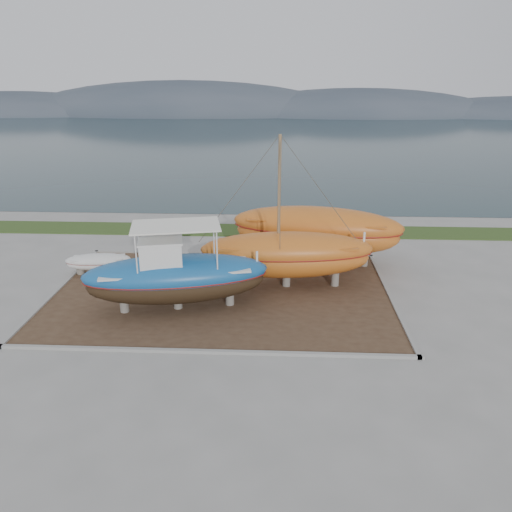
# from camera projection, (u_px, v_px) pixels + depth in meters

# --- Properties ---
(ground) EXTENTS (140.00, 140.00, 0.00)m
(ground) POSITION_uv_depth(u_px,v_px,m) (212.00, 330.00, 23.49)
(ground) COLOR gray
(ground) RESTS_ON ground
(dirt_patch) EXTENTS (18.00, 12.00, 0.06)m
(dirt_patch) POSITION_uv_depth(u_px,v_px,m) (222.00, 293.00, 27.23)
(dirt_patch) COLOR #422D1E
(dirt_patch) RESTS_ON ground
(curb_frame) EXTENTS (18.60, 12.60, 0.15)m
(curb_frame) POSITION_uv_depth(u_px,v_px,m) (222.00, 293.00, 27.21)
(curb_frame) COLOR gray
(curb_frame) RESTS_ON ground
(grass_strip) EXTENTS (44.00, 3.00, 0.08)m
(grass_strip) POSITION_uv_depth(u_px,v_px,m) (239.00, 230.00, 37.99)
(grass_strip) COLOR #284219
(grass_strip) RESTS_ON ground
(sea) EXTENTS (260.00, 100.00, 0.04)m
(sea) POSITION_uv_depth(u_px,v_px,m) (263.00, 139.00, 89.01)
(sea) COLOR #1A2F35
(sea) RESTS_ON ground
(mountain_ridge) EXTENTS (200.00, 36.00, 20.00)m
(mountain_ridge) POSITION_uv_depth(u_px,v_px,m) (270.00, 114.00, 140.48)
(mountain_ridge) COLOR #333D49
(mountain_ridge) RESTS_ON ground
(blue_caique) EXTENTS (9.62, 4.68, 4.43)m
(blue_caique) POSITION_uv_depth(u_px,v_px,m) (176.00, 268.00, 24.74)
(blue_caique) COLOR #185898
(blue_caique) RESTS_ON dirt_patch
(white_dinghy) EXTENTS (3.99, 1.95, 1.15)m
(white_dinghy) POSITION_uv_depth(u_px,v_px,m) (99.00, 264.00, 29.72)
(white_dinghy) COLOR silver
(white_dinghy) RESTS_ON dirt_patch
(orange_sailboat) EXTENTS (9.70, 3.47, 8.37)m
(orange_sailboat) POSITION_uv_depth(u_px,v_px,m) (288.00, 214.00, 26.68)
(orange_sailboat) COLOR #B95D1C
(orange_sailboat) RESTS_ON dirt_patch
(orange_bare_hull) EXTENTS (10.94, 4.89, 3.46)m
(orange_bare_hull) POSITION_uv_depth(u_px,v_px,m) (316.00, 236.00, 31.05)
(orange_bare_hull) COLOR #B95D1C
(orange_bare_hull) RESTS_ON dirt_patch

